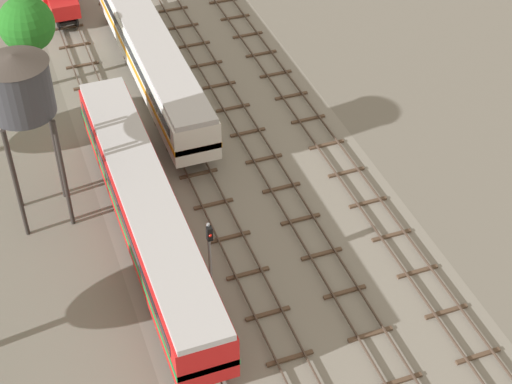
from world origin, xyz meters
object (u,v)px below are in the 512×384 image
Objects in this scene: passenger_coach_left_mid at (151,53)px; signal_post_nearest at (210,249)px; water_tower at (19,87)px; passenger_coach_far_left_near at (147,209)px.

signal_post_nearest is at bearing -96.12° from passenger_coach_left_mid.
passenger_coach_left_mid is 20.14m from signal_post_nearest.
signal_post_nearest is at bearing -51.25° from water_tower.
passenger_coach_left_mid is at bearing 74.56° from passenger_coach_far_left_near.
passenger_coach_far_left_near is at bearing -41.63° from water_tower.
passenger_coach_far_left_near is 9.08m from water_tower.
passenger_coach_left_mid is 4.74× the size of signal_post_nearest.
passenger_coach_far_left_near is at bearing 115.67° from signal_post_nearest.
signal_post_nearest is (7.17, -8.93, -5.74)m from water_tower.
passenger_coach_left_mid is 2.07× the size of water_tower.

